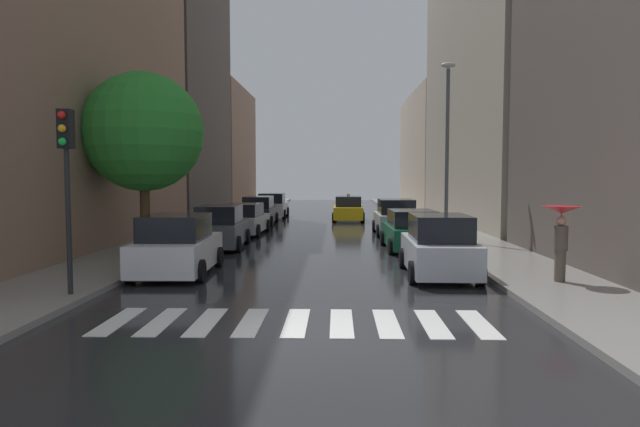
% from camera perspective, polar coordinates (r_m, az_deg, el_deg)
% --- Properties ---
extents(ground_plane, '(28.00, 72.00, 0.04)m').
position_cam_1_polar(ground_plane, '(33.95, 0.38, -1.17)').
color(ground_plane, '#242427').
extents(sidewalk_left, '(3.00, 72.00, 0.15)m').
position_cam_1_polar(sidewalk_left, '(34.71, -10.41, -0.96)').
color(sidewalk_left, gray).
rests_on(sidewalk_left, ground).
extents(sidewalk_right, '(3.00, 72.00, 0.15)m').
position_cam_1_polar(sidewalk_right, '(34.40, 11.27, -1.01)').
color(sidewalk_right, gray).
rests_on(sidewalk_right, ground).
extents(crosswalk_stripes, '(7.65, 2.20, 0.01)m').
position_cam_1_polar(crosswalk_stripes, '(11.33, -2.43, -11.03)').
color(crosswalk_stripes, silver).
rests_on(crosswalk_stripes, ground).
extents(building_left_mid, '(6.00, 13.42, 22.24)m').
position_cam_1_polar(building_left_mid, '(42.26, -15.02, 14.86)').
color(building_left_mid, '#564C47').
rests_on(building_left_mid, ground).
extents(building_left_far, '(6.00, 13.79, 11.30)m').
position_cam_1_polar(building_left_far, '(54.99, -10.72, 6.57)').
color(building_left_far, '#8C6B56').
rests_on(building_left_far, ground).
extents(building_right_mid, '(6.00, 21.09, 17.94)m').
position_cam_1_polar(building_right_mid, '(37.17, 18.12, 12.99)').
color(building_right_mid, '#9E9384').
rests_on(building_right_mid, ground).
extents(building_right_far, '(6.00, 18.31, 10.94)m').
position_cam_1_polar(building_right_far, '(56.19, 12.27, 6.30)').
color(building_right_far, '#B2A38C').
rests_on(building_right_far, ground).
extents(parked_car_left_nearest, '(2.25, 4.18, 1.79)m').
position_cam_1_polar(parked_car_left_nearest, '(17.14, -14.37, -3.29)').
color(parked_car_left_nearest, silver).
rests_on(parked_car_left_nearest, ground).
extents(parked_car_left_second, '(2.14, 4.38, 1.74)m').
position_cam_1_polar(parked_car_left_second, '(23.14, -10.13, -1.47)').
color(parked_car_left_second, '#474C51').
rests_on(parked_car_left_second, ground).
extents(parked_car_left_third, '(2.24, 4.58, 1.56)m').
position_cam_1_polar(parked_car_left_third, '(28.39, -7.77, -0.64)').
color(parked_car_left_third, '#B2B7BF').
rests_on(parked_car_left_third, ground).
extents(parked_car_left_fourth, '(2.04, 4.77, 1.73)m').
position_cam_1_polar(parked_car_left_fourth, '(33.95, -6.25, 0.21)').
color(parked_car_left_fourth, black).
rests_on(parked_car_left_fourth, ground).
extents(parked_car_left_fifth, '(2.16, 4.36, 1.72)m').
position_cam_1_polar(parked_car_left_fifth, '(40.17, -4.88, 0.76)').
color(parked_car_left_fifth, silver).
rests_on(parked_car_left_fifth, ground).
extents(parked_car_right_nearest, '(2.07, 4.12, 1.81)m').
position_cam_1_polar(parked_car_right_nearest, '(16.69, 12.04, -3.42)').
color(parked_car_right_nearest, '#B2B7BF').
rests_on(parked_car_right_nearest, ground).
extents(parked_car_right_second, '(2.22, 4.32, 1.60)m').
position_cam_1_polar(parked_car_right_second, '(22.41, 9.29, -1.79)').
color(parked_car_right_second, '#0C4C2D').
rests_on(parked_car_right_second, ground).
extents(parked_car_right_third, '(2.13, 4.19, 1.79)m').
position_cam_1_polar(parked_car_right_third, '(28.15, 7.71, -0.48)').
color(parked_car_right_third, '#B2B7BF').
rests_on(parked_car_right_third, ground).
extents(taxi_midroad, '(2.16, 4.59, 1.81)m').
position_cam_1_polar(taxi_midroad, '(36.85, 2.92, 0.44)').
color(taxi_midroad, yellow).
rests_on(taxi_midroad, ground).
extents(pedestrian_near_tree, '(0.98, 0.98, 1.99)m').
position_cam_1_polar(pedestrian_near_tree, '(15.91, 23.36, -1.29)').
color(pedestrian_near_tree, brown).
rests_on(pedestrian_near_tree, sidewalk_right).
extents(street_tree_left, '(4.35, 4.35, 6.56)m').
position_cam_1_polar(street_tree_left, '(21.63, -17.56, 7.91)').
color(street_tree_left, '#513823').
rests_on(street_tree_left, sidewalk_left).
extents(traffic_light_left_corner, '(0.30, 0.42, 4.30)m').
position_cam_1_polar(traffic_light_left_corner, '(14.22, -24.45, 4.99)').
color(traffic_light_left_corner, black).
rests_on(traffic_light_left_corner, sidewalk_left).
extents(lamp_post_right, '(0.60, 0.28, 7.63)m').
position_cam_1_polar(lamp_post_right, '(24.88, 12.85, 7.38)').
color(lamp_post_right, '#595B60').
rests_on(lamp_post_right, sidewalk_right).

